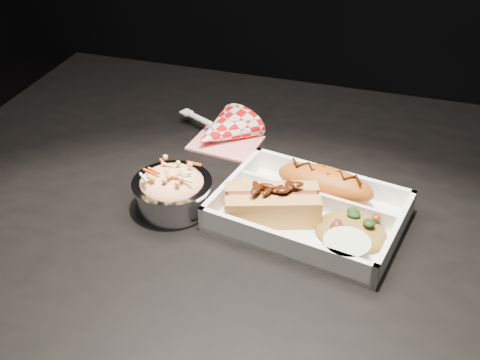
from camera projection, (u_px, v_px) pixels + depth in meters
name	position (u px, v px, depth m)	size (l,w,h in m)	color
dining_table	(294.00, 245.00, 0.94)	(1.20, 0.80, 0.75)	black
food_tray	(309.00, 215.00, 0.84)	(0.28, 0.22, 0.04)	white
fried_pastry	(325.00, 183.00, 0.87)	(0.15, 0.06, 0.05)	#AA4D11
hotdog	(272.00, 202.00, 0.82)	(0.14, 0.10, 0.06)	#C38942
fried_rice_mound	(352.00, 225.00, 0.80)	(0.10, 0.08, 0.03)	olive
cupcake_liner	(346.00, 250.00, 0.76)	(0.06, 0.06, 0.03)	beige
foil_coleslaw_cup	(172.00, 189.00, 0.85)	(0.11, 0.11, 0.07)	silver
napkin_fork	(222.00, 132.00, 1.02)	(0.16, 0.14, 0.10)	red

